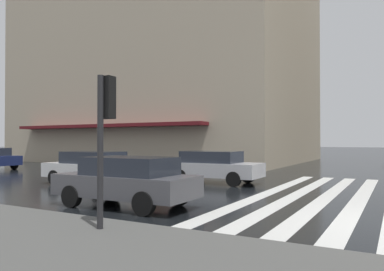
# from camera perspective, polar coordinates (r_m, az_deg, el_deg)

# --- Properties ---
(zebra_crossing) EXTENTS (13.00, 6.50, 0.01)m
(zebra_crossing) POSITION_cam_1_polar(r_m,az_deg,el_deg) (13.46, 24.49, -8.70)
(zebra_crossing) COLOR silver
(zebra_crossing) RESTS_ON ground_plane
(haussmann_block_mid) EXTENTS (19.67, 25.11, 21.90)m
(haussmann_block_mid) POSITION_cam_1_polar(r_m,az_deg,el_deg) (37.76, -3.24, 12.73)
(haussmann_block_mid) COLOR tan
(haussmann_block_mid) RESTS_ON ground_plane
(traffic_signal_post) EXTENTS (0.44, 0.30, 3.00)m
(traffic_signal_post) POSITION_cam_1_polar(r_m,az_deg,el_deg) (7.58, -13.23, 2.65)
(traffic_signal_post) COLOR #232326
(traffic_signal_post) RESTS_ON sidewalk_pavement
(car_white) EXTENTS (1.85, 4.10, 1.41)m
(car_white) POSITION_cam_1_polar(r_m,az_deg,el_deg) (16.50, -15.21, -4.65)
(car_white) COLOR silver
(car_white) RESTS_ON ground_plane
(car_silver) EXTENTS (1.85, 4.10, 1.41)m
(car_silver) POSITION_cam_1_polar(r_m,az_deg,el_deg) (16.45, 3.35, -4.69)
(car_silver) COLOR #B7B7BC
(car_silver) RESTS_ON ground_plane
(car_dark_grey) EXTENTS (1.85, 4.10, 1.41)m
(car_dark_grey) POSITION_cam_1_polar(r_m,az_deg,el_deg) (10.72, -9.98, -6.75)
(car_dark_grey) COLOR #4C4C51
(car_dark_grey) RESTS_ON ground_plane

